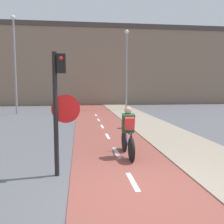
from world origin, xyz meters
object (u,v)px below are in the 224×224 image
(street_lamp_far, at_px, (15,55))
(cyclist_near, at_px, (128,133))
(street_lamp_sidewalk, at_px, (127,61))
(traffic_light_pole, at_px, (59,100))

(street_lamp_far, relative_size, cyclist_near, 3.96)
(street_lamp_sidewalk, height_order, cyclist_near, street_lamp_sidewalk)
(traffic_light_pole, distance_m, cyclist_near, 2.58)
(street_lamp_far, relative_size, street_lamp_sidewalk, 1.04)
(traffic_light_pole, bearing_deg, street_lamp_sidewalk, 73.88)
(traffic_light_pole, distance_m, street_lamp_far, 14.48)
(traffic_light_pole, height_order, street_lamp_far, street_lamp_far)
(street_lamp_far, distance_m, street_lamp_sidewalk, 9.14)
(street_lamp_sidewalk, bearing_deg, street_lamp_far, -165.40)
(street_lamp_sidewalk, xyz_separation_m, cyclist_near, (-2.69, -14.56, -3.50))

